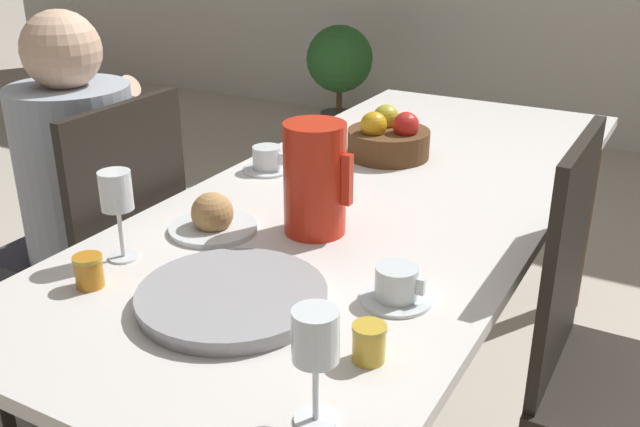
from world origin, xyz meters
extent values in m
plane|color=beige|center=(0.00, 0.00, 0.00)|extent=(20.00, 20.00, 0.00)
cube|color=silver|center=(0.00, 0.00, 0.71)|extent=(0.86, 2.06, 0.03)
cylinder|color=brown|center=(-0.37, 0.97, 0.35)|extent=(0.07, 0.07, 0.69)
cylinder|color=brown|center=(0.37, 0.97, 0.35)|extent=(0.07, 0.07, 0.69)
cylinder|color=black|center=(-0.88, -0.19, 0.20)|extent=(0.04, 0.04, 0.41)
cylinder|color=black|center=(-0.51, -0.56, 0.20)|extent=(0.04, 0.04, 0.41)
cylinder|color=black|center=(-0.51, -0.19, 0.20)|extent=(0.04, 0.04, 0.41)
cube|color=black|center=(-0.69, -0.37, 0.42)|extent=(0.42, 0.42, 0.03)
cube|color=black|center=(-0.49, -0.37, 0.70)|extent=(0.03, 0.39, 0.53)
cylinder|color=black|center=(0.51, 0.05, 0.20)|extent=(0.04, 0.04, 0.41)
cube|color=black|center=(0.49, -0.14, 0.70)|extent=(0.03, 0.39, 0.53)
cylinder|color=#33333D|center=(-0.84, -0.44, 0.22)|extent=(0.09, 0.09, 0.44)
cylinder|color=#33333D|center=(-0.84, -0.28, 0.22)|extent=(0.09, 0.09, 0.44)
cube|color=#33333D|center=(-0.76, -0.36, 0.48)|extent=(0.30, 0.34, 0.11)
cylinder|color=#9EA8B7|center=(-0.67, -0.36, 0.76)|extent=(0.30, 0.30, 0.46)
sphere|color=#D6AD8E|center=(-0.67, -0.36, 1.07)|extent=(0.19, 0.19, 0.19)
cylinder|color=#D6AD8E|center=(-0.77, -0.15, 0.87)|extent=(0.25, 0.06, 0.20)
cylinder|color=red|center=(-0.02, -0.30, 0.85)|extent=(0.14, 0.14, 0.25)
cube|color=red|center=(0.06, -0.30, 0.86)|extent=(0.02, 0.02, 0.11)
cone|color=red|center=(-0.07, -0.30, 0.95)|extent=(0.04, 0.04, 0.04)
cylinder|color=white|center=(-0.30, -0.60, 0.73)|extent=(0.06, 0.06, 0.00)
cylinder|color=white|center=(-0.30, -0.60, 0.78)|extent=(0.01, 0.01, 0.10)
cylinder|color=white|center=(-0.30, -0.60, 0.87)|extent=(0.06, 0.06, 0.08)
cylinder|color=white|center=(0.30, -0.85, 0.73)|extent=(0.06, 0.06, 0.00)
cylinder|color=white|center=(0.30, -0.85, 0.78)|extent=(0.01, 0.01, 0.10)
cylinder|color=white|center=(0.30, -0.85, 0.86)|extent=(0.06, 0.06, 0.07)
cylinder|color=orange|center=(0.30, -0.85, 0.85)|extent=(0.05, 0.05, 0.04)
cylinder|color=silver|center=(0.26, -0.49, 0.73)|extent=(0.13, 0.13, 0.01)
cylinder|color=silver|center=(0.26, -0.49, 0.76)|extent=(0.08, 0.08, 0.06)
cube|color=silver|center=(0.31, -0.49, 0.76)|extent=(0.01, 0.01, 0.03)
cylinder|color=silver|center=(-0.33, -0.01, 0.73)|extent=(0.13, 0.13, 0.01)
cylinder|color=silver|center=(-0.33, -0.01, 0.76)|extent=(0.08, 0.08, 0.06)
cube|color=silver|center=(-0.28, -0.01, 0.76)|extent=(0.01, 0.01, 0.03)
cylinder|color=#9E9EA3|center=(0.01, -0.65, 0.73)|extent=(0.34, 0.34, 0.02)
cylinder|color=#9E9EA3|center=(0.01, -0.65, 0.75)|extent=(0.35, 0.35, 0.01)
cylinder|color=silver|center=(-0.22, -0.41, 0.73)|extent=(0.20, 0.20, 0.01)
sphere|color=tan|center=(-0.22, -0.41, 0.77)|extent=(0.09, 0.09, 0.09)
cylinder|color=gold|center=(0.30, -0.69, 0.75)|extent=(0.05, 0.05, 0.06)
cylinder|color=gold|center=(0.30, -0.69, 0.78)|extent=(0.06, 0.06, 0.01)
cylinder|color=#C67A1E|center=(-0.27, -0.72, 0.75)|extent=(0.05, 0.05, 0.06)
cylinder|color=gold|center=(-0.27, -0.72, 0.78)|extent=(0.06, 0.06, 0.01)
cylinder|color=brown|center=(-0.09, 0.26, 0.76)|extent=(0.24, 0.24, 0.08)
sphere|color=red|center=(-0.04, 0.25, 0.82)|extent=(0.08, 0.08, 0.08)
sphere|color=gold|center=(-0.12, 0.30, 0.82)|extent=(0.08, 0.08, 0.08)
sphere|color=gold|center=(-0.12, 0.21, 0.82)|extent=(0.08, 0.08, 0.08)
cylinder|color=#4C4742|center=(-1.41, 2.48, 0.08)|extent=(0.25, 0.25, 0.16)
cylinder|color=brown|center=(-1.41, 2.48, 0.24)|extent=(0.04, 0.04, 0.17)
sphere|color=#2D6B2D|center=(-1.41, 2.48, 0.51)|extent=(0.42, 0.42, 0.42)
camera|label=1|loc=(0.69, -1.55, 1.38)|focal=40.00mm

